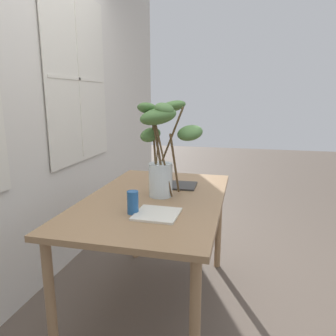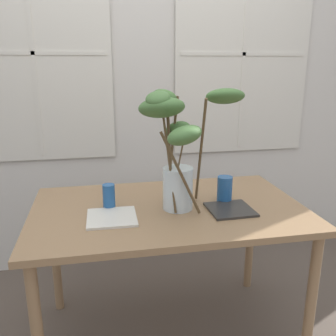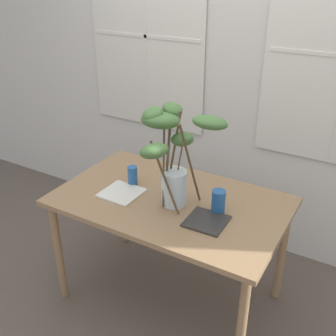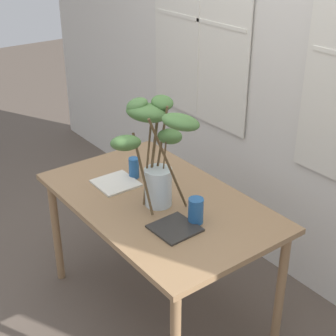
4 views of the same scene
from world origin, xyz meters
name	(u,v)px [view 1 (image 1 of 4)]	position (x,y,z in m)	size (l,w,h in m)	color
ground	(156,306)	(0.00, 0.00, 0.00)	(14.00, 14.00, 0.00)	brown
back_wall_with_windows	(16,99)	(0.00, 0.93, 1.36)	(5.74, 0.14, 2.72)	beige
dining_table	(155,210)	(0.00, 0.00, 0.68)	(1.36, 0.83, 0.77)	#93704C
vase_with_branches	(163,141)	(0.04, -0.05, 1.12)	(0.51, 0.42, 0.60)	silver
drinking_glass_blue_left	(133,202)	(-0.29, 0.04, 0.83)	(0.06, 0.06, 0.12)	#235693
drinking_glass_blue_right	(164,175)	(0.30, 0.02, 0.83)	(0.08, 0.08, 0.14)	#235693
plate_square_left	(157,214)	(-0.29, -0.10, 0.77)	(0.23, 0.23, 0.01)	silver
plate_square_right	(181,185)	(0.29, -0.11, 0.77)	(0.21, 0.21, 0.01)	#2D2B28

